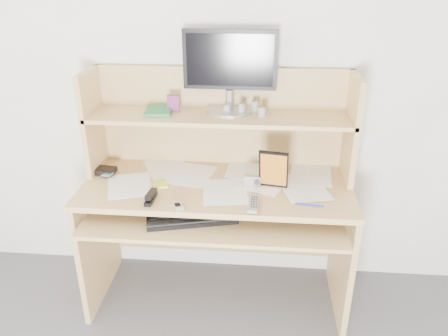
# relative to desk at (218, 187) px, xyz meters

# --- Properties ---
(back_wall) EXTENTS (3.60, 0.04, 2.50)m
(back_wall) POSITION_rel_desk_xyz_m (0.00, 0.24, 0.56)
(back_wall) COLOR white
(back_wall) RESTS_ON floor
(desk) EXTENTS (1.40, 0.70, 1.30)m
(desk) POSITION_rel_desk_xyz_m (0.00, 0.00, 0.00)
(desk) COLOR tan
(desk) RESTS_ON floor
(paper_clutter) EXTENTS (1.32, 0.54, 0.01)m
(paper_clutter) POSITION_rel_desk_xyz_m (0.00, -0.08, 0.06)
(paper_clutter) COLOR white
(paper_clutter) RESTS_ON desk
(keyboard) EXTENTS (0.47, 0.26, 0.03)m
(keyboard) POSITION_rel_desk_xyz_m (-0.10, -0.28, -0.03)
(keyboard) COLOR black
(keyboard) RESTS_ON desk
(tv_remote) EXTENTS (0.06, 0.16, 0.02)m
(tv_remote) POSITION_rel_desk_xyz_m (0.20, -0.30, 0.07)
(tv_remote) COLOR gray
(tv_remote) RESTS_ON paper_clutter
(flip_phone) EXTENTS (0.07, 0.09, 0.02)m
(flip_phone) POSITION_rel_desk_xyz_m (-0.16, -0.34, 0.07)
(flip_phone) COLOR silver
(flip_phone) RESTS_ON paper_clutter
(stapler) EXTENTS (0.04, 0.13, 0.04)m
(stapler) POSITION_rel_desk_xyz_m (-0.30, -0.29, 0.08)
(stapler) COLOR black
(stapler) RESTS_ON paper_clutter
(wallet) EXTENTS (0.11, 0.10, 0.03)m
(wallet) POSITION_rel_desk_xyz_m (-0.62, -0.01, 0.07)
(wallet) COLOR black
(wallet) RESTS_ON paper_clutter
(sticky_note_pad) EXTENTS (0.09, 0.09, 0.01)m
(sticky_note_pad) POSITION_rel_desk_xyz_m (-0.29, -0.12, 0.06)
(sticky_note_pad) COLOR yellow
(sticky_note_pad) RESTS_ON desk
(digital_camera) EXTENTS (0.08, 0.04, 0.05)m
(digital_camera) POSITION_rel_desk_xyz_m (0.19, -0.08, 0.09)
(digital_camera) COLOR #A4A4A6
(digital_camera) RESTS_ON paper_clutter
(game_case) EXTENTS (0.15, 0.04, 0.21)m
(game_case) POSITION_rel_desk_xyz_m (0.29, -0.11, 0.16)
(game_case) COLOR black
(game_case) RESTS_ON paper_clutter
(blue_pen) EXTENTS (0.13, 0.03, 0.01)m
(blue_pen) POSITION_rel_desk_xyz_m (0.46, -0.27, 0.07)
(blue_pen) COLOR #1720B3
(blue_pen) RESTS_ON paper_clutter
(card_box) EXTENTS (0.07, 0.02, 0.09)m
(card_box) POSITION_rel_desk_xyz_m (-0.25, 0.10, 0.43)
(card_box) COLOR maroon
(card_box) RESTS_ON desk
(shelf_book) EXTENTS (0.15, 0.20, 0.02)m
(shelf_book) POSITION_rel_desk_xyz_m (-0.32, 0.08, 0.40)
(shelf_book) COLOR #337F3F
(shelf_book) RESTS_ON desk
(chip_stack_a) EXTENTS (0.05, 0.05, 0.05)m
(chip_stack_a) POSITION_rel_desk_xyz_m (0.04, 0.08, 0.41)
(chip_stack_a) COLOR black
(chip_stack_a) RESTS_ON desk
(chip_stack_b) EXTENTS (0.05, 0.05, 0.06)m
(chip_stack_b) POSITION_rel_desk_xyz_m (0.12, 0.08, 0.42)
(chip_stack_b) COLOR silver
(chip_stack_b) RESTS_ON desk
(chip_stack_c) EXTENTS (0.05, 0.05, 0.05)m
(chip_stack_c) POSITION_rel_desk_xyz_m (0.22, 0.05, 0.41)
(chip_stack_c) COLOR black
(chip_stack_c) RESTS_ON desk
(chip_stack_d) EXTENTS (0.05, 0.05, 0.06)m
(chip_stack_d) POSITION_rel_desk_xyz_m (0.18, 0.12, 0.42)
(chip_stack_d) COLOR white
(chip_stack_d) RESTS_ON desk
(monitor) EXTENTS (0.49, 0.24, 0.42)m
(monitor) POSITION_rel_desk_xyz_m (0.05, 0.15, 0.61)
(monitor) COLOR #ACABB0
(monitor) RESTS_ON desk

